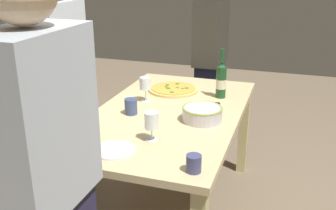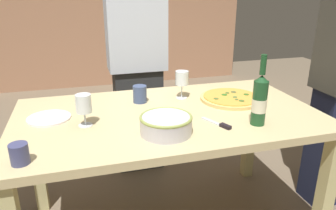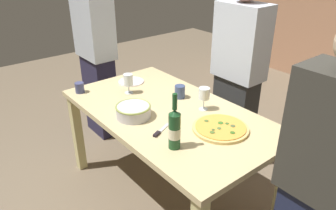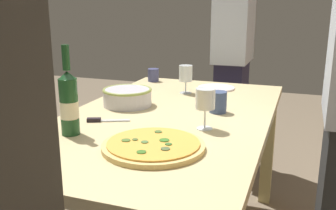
{
  "view_description": "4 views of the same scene",
  "coord_description": "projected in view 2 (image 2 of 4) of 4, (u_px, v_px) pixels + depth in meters",
  "views": [
    {
      "loc": [
        -2.22,
        -0.73,
        1.65
      ],
      "look_at": [
        0.0,
        0.0,
        0.79
      ],
      "focal_mm": 42.26,
      "sensor_mm": 36.0,
      "label": 1
    },
    {
      "loc": [
        -0.44,
        -1.54,
        1.39
      ],
      "look_at": [
        0.0,
        0.0,
        0.79
      ],
      "focal_mm": 34.57,
      "sensor_mm": 36.0,
      "label": 2
    },
    {
      "loc": [
        1.58,
        -1.28,
        1.82
      ],
      "look_at": [
        0.0,
        0.0,
        0.79
      ],
      "focal_mm": 34.63,
      "sensor_mm": 36.0,
      "label": 3
    },
    {
      "loc": [
        1.55,
        0.56,
        1.24
      ],
      "look_at": [
        0.0,
        0.0,
        0.79
      ],
      "focal_mm": 40.45,
      "sensor_mm": 36.0,
      "label": 4
    }
  ],
  "objects": [
    {
      "name": "wine_glass_near_pizza",
      "position": [
        84.0,
        105.0,
        1.53
      ],
      "size": [
        0.07,
        0.07,
        0.16
      ],
      "color": "white",
      "rests_on": "dining_table"
    },
    {
      "name": "serving_bowl",
      "position": [
        166.0,
        124.0,
        1.47
      ],
      "size": [
        0.24,
        0.24,
        0.09
      ],
      "color": "silver",
      "rests_on": "dining_table"
    },
    {
      "name": "cup_amber",
      "position": [
        140.0,
        94.0,
        1.86
      ],
      "size": [
        0.08,
        0.08,
        0.1
      ],
      "primitive_type": "cylinder",
      "color": "#3A4B74",
      "rests_on": "dining_table"
    },
    {
      "name": "side_plate",
      "position": [
        49.0,
        118.0,
        1.64
      ],
      "size": [
        0.22,
        0.22,
        0.01
      ],
      "primitive_type": "cylinder",
      "color": "white",
      "rests_on": "dining_table"
    },
    {
      "name": "wine_glass_by_bottle",
      "position": [
        182.0,
        79.0,
        1.9
      ],
      "size": [
        0.08,
        0.08,
        0.17
      ],
      "color": "white",
      "rests_on": "dining_table"
    },
    {
      "name": "pizza",
      "position": [
        231.0,
        98.0,
        1.91
      ],
      "size": [
        0.36,
        0.36,
        0.03
      ],
      "color": "#DFBB6D",
      "rests_on": "dining_table"
    },
    {
      "name": "person_guest_right",
      "position": [
        137.0,
        66.0,
        2.38
      ],
      "size": [
        0.41,
        0.24,
        1.64
      ],
      "rotation": [
        0.0,
        0.0,
        -1.54
      ],
      "color": "#2B2D2E",
      "rests_on": "ground"
    },
    {
      "name": "pizza_knife",
      "position": [
        220.0,
        124.0,
        1.56
      ],
      "size": [
        0.09,
        0.18,
        0.02
      ],
      "color": "silver",
      "rests_on": "dining_table"
    },
    {
      "name": "cup_ceramic",
      "position": [
        19.0,
        154.0,
        1.22
      ],
      "size": [
        0.07,
        0.07,
        0.08
      ],
      "primitive_type": "cylinder",
      "color": "#3F4371",
      "rests_on": "dining_table"
    },
    {
      "name": "wine_bottle",
      "position": [
        260.0,
        100.0,
        1.54
      ],
      "size": [
        0.07,
        0.07,
        0.34
      ],
      "color": "#1B4924",
      "rests_on": "dining_table"
    },
    {
      "name": "dining_table",
      "position": [
        168.0,
        129.0,
        1.75
      ],
      "size": [
        1.6,
        0.9,
        0.75
      ],
      "color": "#D0BB86",
      "rests_on": "ground"
    }
  ]
}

